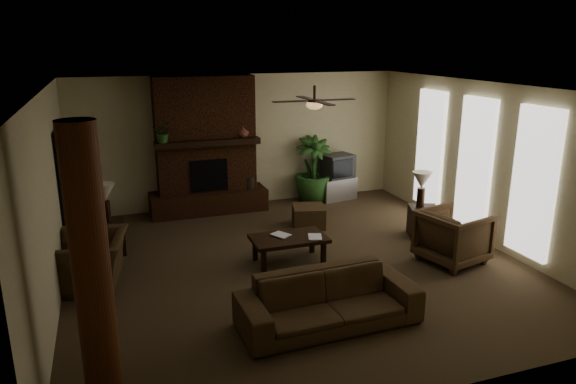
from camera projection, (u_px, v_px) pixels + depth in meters
name	position (u px, v px, depth m)	size (l,w,h in m)	color
room_shell	(296.00, 180.00, 8.12)	(7.00, 7.00, 7.00)	#4C3B26
fireplace	(206.00, 157.00, 10.87)	(2.40, 0.70, 2.80)	#432211
windows	(475.00, 164.00, 9.40)	(0.08, 3.65, 2.35)	white
log_column	(91.00, 267.00, 5.02)	(0.36, 0.36, 2.80)	brown
doorway	(65.00, 192.00, 8.78)	(0.10, 1.00, 2.10)	black
ceiling_fan	(314.00, 103.00, 8.21)	(1.35, 1.35, 0.37)	black
sofa	(329.00, 292.00, 6.59)	(2.27, 0.66, 0.89)	#4A361F
armchair_left	(90.00, 252.00, 7.71)	(1.12, 0.73, 0.98)	#4A361F
armchair_right	(454.00, 234.00, 8.48)	(0.92, 0.87, 0.95)	#4A361F
coffee_table	(289.00, 240.00, 8.50)	(1.20, 0.70, 0.43)	black
ottoman	(309.00, 216.00, 10.20)	(0.60, 0.60, 0.40)	#4A361F
tv_stand	(336.00, 188.00, 11.96)	(0.85, 0.50, 0.50)	#B9B9BC
tv	(338.00, 166.00, 11.82)	(0.74, 0.64, 0.52)	#353437
floor_vase	(249.00, 188.00, 11.28)	(0.34, 0.34, 0.77)	#2D2219
floor_plant	(313.00, 183.00, 11.74)	(0.81, 1.45, 0.81)	#2A5522
side_table_left	(109.00, 237.00, 8.90)	(0.50, 0.50, 0.55)	black
lamp_left	(105.00, 195.00, 8.74)	(0.40, 0.40, 0.65)	black
side_table_right	(423.00, 222.00, 9.67)	(0.50, 0.50, 0.55)	black
lamp_right	(422.00, 183.00, 9.51)	(0.45, 0.45, 0.65)	black
mantel_plant	(163.00, 134.00, 10.17)	(0.38, 0.42, 0.33)	#2A5522
mantel_vase	(243.00, 132.00, 10.77)	(0.22, 0.23, 0.22)	brown
book_a	(276.00, 229.00, 8.42)	(0.22, 0.03, 0.29)	#999999
book_b	(308.00, 229.00, 8.41)	(0.21, 0.02, 0.29)	#999999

